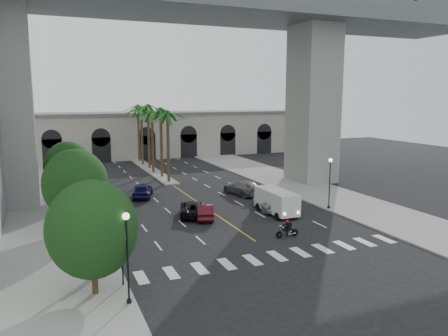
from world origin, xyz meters
The scene contains 29 objects.
ground centered at (0.00, 0.00, 0.00)m, with size 140.00×140.00×0.00m, color black.
sidewalk_left centered at (-15.00, 15.00, 0.07)m, with size 8.00×100.00×0.15m, color gray.
sidewalk_right centered at (15.00, 15.00, 0.07)m, with size 8.00×100.00×0.15m, color gray.
median centered at (0.00, 38.00, 0.10)m, with size 2.00×24.00×0.20m, color gray.
pier_building centered at (0.00, 55.00, 4.27)m, with size 71.00×10.50×8.50m.
bridge centered at (3.42, 22.00, 18.51)m, with size 75.00×13.00×26.00m.
palm_a centered at (0.00, 28.00, 9.10)m, with size 3.20×3.20×10.30m.
palm_b centered at (0.10, 32.00, 9.37)m, with size 3.20×3.20×10.60m.
palm_c centered at (-0.20, 36.00, 8.91)m, with size 3.20×3.20×10.10m.
palm_d centered at (0.15, 40.00, 9.65)m, with size 3.20×3.20×10.90m.
palm_e centered at (-0.10, 44.00, 9.19)m, with size 3.20×3.20×10.40m.
palm_f centered at (0.20, 48.00, 9.46)m, with size 3.20×3.20×10.70m.
street_tree_near centered at (-13.00, -3.00, 4.02)m, with size 5.20×5.20×6.89m.
street_tree_mid centered at (-13.00, 10.00, 4.21)m, with size 5.44×5.44×7.21m.
street_tree_far centered at (-13.00, 22.00, 3.90)m, with size 5.04×5.04×6.68m.
lamp_post_left_near centered at (-11.40, -5.00, 3.22)m, with size 0.40×0.40×5.35m.
lamp_post_left_far centered at (-11.40, 16.00, 3.22)m, with size 0.40×0.40×5.35m.
lamp_post_right centered at (11.40, 8.00, 3.22)m, with size 0.40×0.40×5.35m.
traffic_signal_near centered at (-11.30, -2.50, 2.51)m, with size 0.25×0.18×3.65m.
traffic_signal_far centered at (-11.30, 1.50, 2.51)m, with size 0.25×0.18×3.65m.
motorcycle_rider centered at (2.93, 1.93, 0.68)m, with size 2.08×0.56×1.49m.
car_a centered at (5.52, 10.22, 0.86)m, with size 2.04×5.06×1.72m, color #9D9CA1.
car_b centered at (-1.50, 9.77, 0.71)m, with size 1.50×4.31×1.42m, color #480E17.
car_c centered at (-2.24, 11.18, 0.72)m, with size 2.40×5.20×1.45m, color black.
car_d centered at (6.15, 17.65, 0.85)m, with size 2.37×5.83×1.69m, color slate.
car_e centered at (-5.10, 20.74, 0.85)m, with size 2.02×5.01×1.71m, color #0F1046.
cargo_van centered at (5.62, 8.59, 1.33)m, with size 2.29×5.63×2.39m.
pedestrian_a centered at (-12.33, -0.19, 1.00)m, with size 0.62×0.41×1.70m, color black.
pedestrian_b centered at (-14.39, 7.78, 1.12)m, with size 0.94×0.73×1.93m, color black.
Camera 1 is at (-15.25, -28.09, 11.58)m, focal length 35.00 mm.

